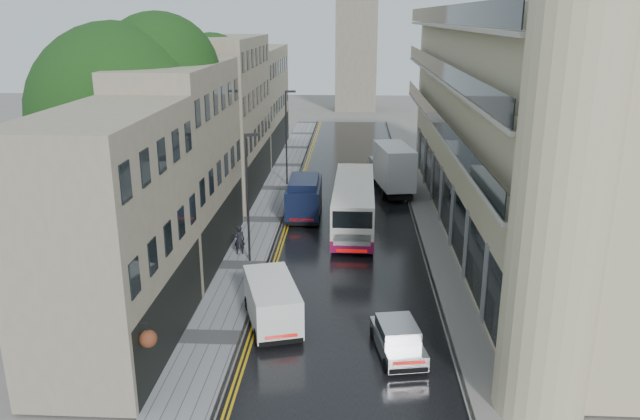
# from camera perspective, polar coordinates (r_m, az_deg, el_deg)

# --- Properties ---
(road) EXTENTS (9.00, 85.00, 0.02)m
(road) POSITION_cam_1_polar(r_m,az_deg,el_deg) (42.98, 2.62, -1.12)
(road) COLOR black
(road) RESTS_ON ground
(left_sidewalk) EXTENTS (2.70, 85.00, 0.12)m
(left_sidewalk) POSITION_cam_1_polar(r_m,az_deg,el_deg) (43.38, -5.13, -0.92)
(left_sidewalk) COLOR gray
(left_sidewalk) RESTS_ON ground
(right_sidewalk) EXTENTS (1.80, 85.00, 0.12)m
(right_sidewalk) POSITION_cam_1_polar(r_m,az_deg,el_deg) (43.27, 9.79, -1.16)
(right_sidewalk) COLOR slate
(right_sidewalk) RESTS_ON ground
(old_shop_row) EXTENTS (4.50, 56.00, 12.00)m
(old_shop_row) POSITION_cam_1_polar(r_m,az_deg,el_deg) (44.98, -9.47, 7.37)
(old_shop_row) COLOR gray
(old_shop_row) RESTS_ON ground
(modern_block) EXTENTS (8.00, 40.00, 14.00)m
(modern_block) POSITION_cam_1_polar(r_m,az_deg,el_deg) (41.09, 17.38, 7.31)
(modern_block) COLOR tan
(modern_block) RESTS_ON ground
(tree_near) EXTENTS (10.56, 10.56, 13.89)m
(tree_near) POSITION_cam_1_polar(r_m,az_deg,el_deg) (36.23, -17.63, 5.94)
(tree_near) COLOR black
(tree_near) RESTS_ON ground
(tree_far) EXTENTS (9.24, 9.24, 12.46)m
(tree_far) POSITION_cam_1_polar(r_m,az_deg,el_deg) (48.47, -11.94, 8.21)
(tree_far) COLOR black
(tree_far) RESTS_ON ground
(cream_bus) EXTENTS (2.75, 11.34, 3.08)m
(cream_bus) POSITION_cam_1_polar(r_m,az_deg,el_deg) (38.55, 1.27, -0.86)
(cream_bus) COLOR white
(cream_bus) RESTS_ON road
(white_lorry) EXTENTS (3.52, 7.81, 3.96)m
(white_lorry) POSITION_cam_1_polar(r_m,az_deg,el_deg) (48.11, 5.84, 3.29)
(white_lorry) COLOR white
(white_lorry) RESTS_ON road
(silver_hatchback) EXTENTS (2.26, 3.98, 1.41)m
(silver_hatchback) POSITION_cam_1_polar(r_m,az_deg,el_deg) (25.49, 6.14, -13.09)
(silver_hatchback) COLOR #9B9CA0
(silver_hatchback) RESTS_ON road
(white_van) EXTENTS (3.28, 5.10, 2.14)m
(white_van) POSITION_cam_1_polar(r_m,az_deg,el_deg) (27.23, -5.81, -10.09)
(white_van) COLOR white
(white_van) RESTS_ON road
(navy_van) EXTENTS (2.35, 5.73, 2.91)m
(navy_van) POSITION_cam_1_polar(r_m,az_deg,el_deg) (42.09, -3.06, 0.57)
(navy_van) COLOR black
(navy_van) RESTS_ON road
(pedestrian) EXTENTS (0.74, 0.60, 1.76)m
(pedestrian) POSITION_cam_1_polar(r_m,az_deg,el_deg) (37.00, -7.39, -2.72)
(pedestrian) COLOR black
(pedestrian) RESTS_ON left_sidewalk
(lamp_post_near) EXTENTS (0.83, 0.49, 7.34)m
(lamp_post_near) POSITION_cam_1_polar(r_m,az_deg,el_deg) (35.05, -6.63, 0.97)
(lamp_post_near) COLOR black
(lamp_post_near) RESTS_ON left_sidewalk
(lamp_post_far) EXTENTS (0.89, 0.36, 7.72)m
(lamp_post_far) POSITION_cam_1_polar(r_m,az_deg,el_deg) (51.57, -3.10, 6.55)
(lamp_post_far) COLOR black
(lamp_post_far) RESTS_ON left_sidewalk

